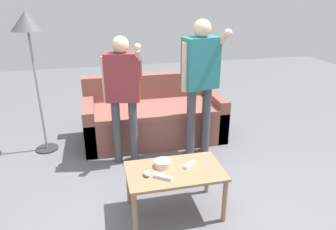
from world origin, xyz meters
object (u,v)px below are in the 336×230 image
couch (154,117)px  game_remote_wand_near (163,177)px  floor_lamp (28,31)px  snack_bowl (163,163)px  player_right (201,74)px  game_remote_wand_far (190,165)px  game_remote_nunchuk (147,173)px  player_left (123,87)px  coffee_table (175,176)px

couch → game_remote_wand_near: (-0.24, -1.74, 0.16)m
floor_lamp → snack_bowl: bearing=-50.2°
player_right → game_remote_wand_far: bearing=-112.5°
couch → game_remote_nunchuk: 1.71m
couch → game_remote_wand_far: (0.04, -1.59, 0.16)m
game_remote_wand_near → game_remote_wand_far: same height
couch → player_right: (0.46, -0.59, 0.74)m
player_right → game_remote_nunchuk: bearing=-127.6°
floor_lamp → player_left: bearing=-28.5°
coffee_table → player_left: 1.23m
game_remote_nunchuk → player_left: player_left is taller
player_right → game_remote_wand_near: player_right is taller
coffee_table → player_right: player_right is taller
coffee_table → player_right: (0.57, 1.04, 0.65)m
couch → game_remote_nunchuk: (-0.37, -1.66, 0.17)m
coffee_table → game_remote_wand_far: game_remote_wand_far is taller
game_remote_nunchuk → coffee_table: bearing=6.5°
snack_bowl → game_remote_nunchuk: (-0.17, -0.12, -0.01)m
couch → floor_lamp: bearing=-177.8°
snack_bowl → player_left: player_left is taller
player_left → game_remote_wand_far: player_left is taller
player_right → game_remote_wand_far: (-0.42, -1.01, -0.57)m
couch → game_remote_wand_near: size_ratio=12.31×
player_left → game_remote_wand_far: bearing=-64.0°
game_remote_wand_far → player_right: bearing=67.5°
couch → player_left: bearing=-127.2°
coffee_table → game_remote_nunchuk: bearing=-173.5°
player_left → game_remote_wand_near: 1.26m
couch → player_left: (-0.45, -0.59, 0.64)m
game_remote_nunchuk → player_right: 1.47m
floor_lamp → game_remote_wand_near: bearing=-54.6°
floor_lamp → player_right: 2.02m
game_remote_nunchuk → player_right: player_right is taller
game_remote_nunchuk → player_left: 1.17m
game_remote_nunchuk → player_right: bearing=52.4°
snack_bowl → game_remote_nunchuk: size_ratio=1.72×
snack_bowl → coffee_table: bearing=-44.3°
couch → player_right: 1.05m
coffee_table → floor_lamp: 2.35m
couch → snack_bowl: size_ratio=12.32×
floor_lamp → game_remote_wand_far: (1.48, -1.54, -1.04)m
player_left → game_remote_wand_near: player_left is taller
snack_bowl → floor_lamp: bearing=129.8°
game_remote_nunchuk → floor_lamp: bearing=123.7°
snack_bowl → game_remote_wand_far: snack_bowl is taller
game_remote_nunchuk → floor_lamp: floor_lamp is taller
couch → coffee_table: bearing=-93.9°
game_remote_wand_far → floor_lamp: bearing=133.8°
floor_lamp → player_left: (0.99, -0.54, -0.57)m
coffee_table → game_remote_wand_far: 0.17m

